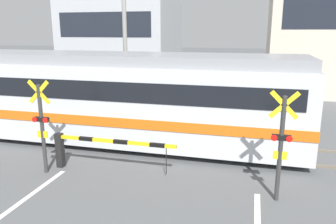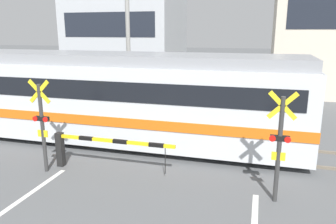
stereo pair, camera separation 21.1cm
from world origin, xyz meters
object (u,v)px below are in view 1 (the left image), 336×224
Objects in this scene: crossing_barrier_near at (88,146)px; crossing_signal_left at (42,123)px; commuter_train at (36,91)px; crossing_signal_right at (281,142)px; crossing_barrier_far at (240,112)px.

crossing_signal_left reaches higher than crossing_barrier_near.
commuter_train is 9.52m from crossing_signal_right.
crossing_barrier_near is at bearing 22.14° from crossing_signal_left.
commuter_train is 4.01m from crossing_signal_left.
commuter_train is 7.38× the size of crossing_signal_left.
crossing_barrier_near is 1.36× the size of crossing_signal_right.
crossing_barrier_near is 5.42m from crossing_signal_right.
crossing_signal_right is at bearing -19.36° from commuter_train.
crossing_barrier_near is (3.63, -2.68, -1.01)m from commuter_train.
crossing_signal_left is (-5.35, -5.90, 0.75)m from crossing_barrier_far.
commuter_train reaches higher than crossing_barrier_near.
crossing_signal_left is at bearing 180.00° from crossing_signal_right.
crossing_barrier_near is 1.47m from crossing_signal_left.
crossing_barrier_far is (7.81, 2.75, -1.01)m from commuter_train.
crossing_signal_left is 6.51m from crossing_signal_right.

